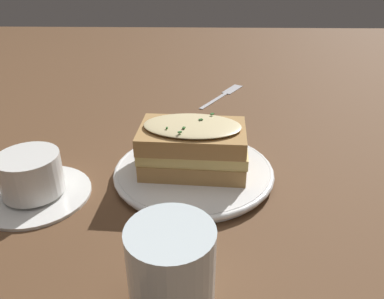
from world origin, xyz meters
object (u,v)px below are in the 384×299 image
(sandwich, at_px, (191,146))
(water_glass, at_px, (168,270))
(dinner_plate, at_px, (192,171))
(fork, at_px, (225,93))
(teacup_with_saucer, at_px, (30,180))

(sandwich, relative_size, water_glass, 1.73)
(dinner_plate, xyz_separation_m, sandwich, (-0.00, -0.00, 0.04))
(sandwich, relative_size, fork, 0.96)
(water_glass, bearing_deg, fork, 172.01)
(sandwich, distance_m, water_glass, 0.23)
(dinner_plate, bearing_deg, fork, 169.43)
(sandwich, distance_m, teacup_with_saucer, 0.22)
(fork, bearing_deg, sandwich, -69.74)
(sandwich, bearing_deg, dinner_plate, 79.75)
(sandwich, distance_m, fork, 0.37)
(fork, bearing_deg, dinner_plate, -69.59)
(teacup_with_saucer, bearing_deg, fork, -125.22)
(sandwich, xyz_separation_m, water_glass, (0.23, -0.01, -0.01))
(teacup_with_saucer, relative_size, fork, 0.91)
(sandwich, bearing_deg, teacup_with_saucer, -75.60)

